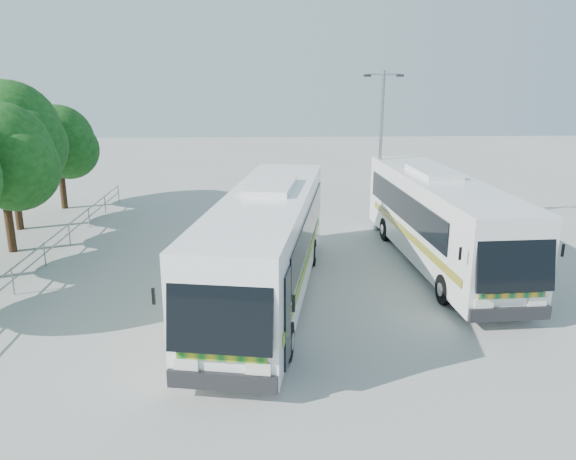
{
  "coord_description": "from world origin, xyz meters",
  "views": [
    {
      "loc": [
        -1.04,
        -18.97,
        7.63
      ],
      "look_at": [
        -0.17,
        1.87,
        1.75
      ],
      "focal_mm": 35.0,
      "sensor_mm": 36.0,
      "label": 1
    }
  ],
  "objects_px": {
    "tree_far_d": "(9,133)",
    "tree_far_e": "(59,141)",
    "coach_main": "(267,243)",
    "lamppost": "(381,145)",
    "tree_far_c": "(2,155)",
    "coach_adjacent": "(439,218)"
  },
  "relations": [
    {
      "from": "tree_far_d",
      "to": "lamppost",
      "type": "distance_m",
      "value": 17.89
    },
    {
      "from": "lamppost",
      "to": "coach_main",
      "type": "bearing_deg",
      "value": -124.56
    },
    {
      "from": "coach_main",
      "to": "lamppost",
      "type": "distance_m",
      "value": 10.51
    },
    {
      "from": "tree_far_e",
      "to": "lamppost",
      "type": "distance_m",
      "value": 18.0
    },
    {
      "from": "tree_far_c",
      "to": "coach_adjacent",
      "type": "xyz_separation_m",
      "value": [
        18.11,
        -2.43,
        -2.31
      ]
    },
    {
      "from": "tree_far_c",
      "to": "coach_main",
      "type": "height_order",
      "value": "tree_far_c"
    },
    {
      "from": "tree_far_c",
      "to": "tree_far_e",
      "type": "xyz_separation_m",
      "value": [
        -0.51,
        8.2,
        -0.37
      ]
    },
    {
      "from": "coach_main",
      "to": "tree_far_e",
      "type": "bearing_deg",
      "value": 139.36
    },
    {
      "from": "tree_far_e",
      "to": "coach_main",
      "type": "bearing_deg",
      "value": -50.33
    },
    {
      "from": "tree_far_d",
      "to": "tree_far_e",
      "type": "height_order",
      "value": "tree_far_d"
    },
    {
      "from": "coach_main",
      "to": "coach_adjacent",
      "type": "distance_m",
      "value": 7.77
    },
    {
      "from": "coach_adjacent",
      "to": "lamppost",
      "type": "height_order",
      "value": "lamppost"
    },
    {
      "from": "tree_far_c",
      "to": "lamppost",
      "type": "distance_m",
      "value": 16.91
    },
    {
      "from": "coach_main",
      "to": "lamppost",
      "type": "relative_size",
      "value": 1.75
    },
    {
      "from": "tree_far_c",
      "to": "coach_adjacent",
      "type": "bearing_deg",
      "value": -7.65
    },
    {
      "from": "tree_far_c",
      "to": "tree_far_d",
      "type": "bearing_deg",
      "value": 107.83
    },
    {
      "from": "tree_far_e",
      "to": "lamppost",
      "type": "bearing_deg",
      "value": -17.39
    },
    {
      "from": "tree_far_d",
      "to": "coach_main",
      "type": "distance_m",
      "value": 15.8
    },
    {
      "from": "tree_far_c",
      "to": "tree_far_d",
      "type": "distance_m",
      "value": 3.93
    },
    {
      "from": "lamppost",
      "to": "tree_far_c",
      "type": "bearing_deg",
      "value": -172.21
    },
    {
      "from": "tree_far_c",
      "to": "coach_main",
      "type": "bearing_deg",
      "value": -27.62
    },
    {
      "from": "lamppost",
      "to": "tree_far_d",
      "type": "bearing_deg",
      "value": 175.37
    }
  ]
}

